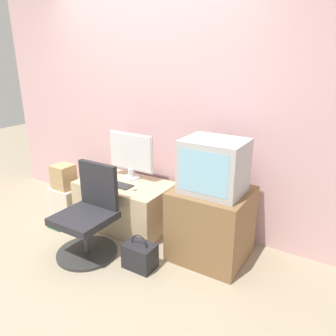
% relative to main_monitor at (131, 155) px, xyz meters
% --- Properties ---
extents(ground_plane, '(12.00, 12.00, 0.00)m').
position_rel_main_monitor_xyz_m(ground_plane, '(0.07, -1.07, -0.79)').
color(ground_plane, tan).
extents(wall_back, '(4.40, 0.05, 2.60)m').
position_rel_main_monitor_xyz_m(wall_back, '(0.07, 0.25, 0.51)').
color(wall_back, beige).
rests_on(wall_back, ground_plane).
extents(desk, '(1.02, 0.61, 0.51)m').
position_rel_main_monitor_xyz_m(desk, '(0.01, -0.15, -0.53)').
color(desk, '#CCB289').
rests_on(desk, ground_plane).
extents(side_stand, '(0.67, 0.61, 0.68)m').
position_rel_main_monitor_xyz_m(side_stand, '(1.08, -0.20, -0.44)').
color(side_stand, olive).
rests_on(side_stand, ground_plane).
extents(main_monitor, '(0.58, 0.20, 0.52)m').
position_rel_main_monitor_xyz_m(main_monitor, '(0.00, 0.00, 0.00)').
color(main_monitor, silver).
rests_on(main_monitor, desk).
extents(keyboard, '(0.37, 0.14, 0.01)m').
position_rel_main_monitor_xyz_m(keyboard, '(-0.01, -0.25, -0.27)').
color(keyboard, '#2D2D2D').
rests_on(keyboard, desk).
extents(mouse, '(0.05, 0.04, 0.03)m').
position_rel_main_monitor_xyz_m(mouse, '(0.24, -0.26, -0.26)').
color(mouse, silver).
rests_on(mouse, desk).
extents(crt_tv, '(0.53, 0.43, 0.47)m').
position_rel_main_monitor_xyz_m(crt_tv, '(1.09, -0.23, 0.13)').
color(crt_tv, '#B7B7BC').
rests_on(crt_tv, side_stand).
extents(office_chair, '(0.58, 0.58, 0.87)m').
position_rel_main_monitor_xyz_m(office_chair, '(0.06, -0.75, -0.43)').
color(office_chair, '#333333').
rests_on(office_chair, ground_plane).
extents(cardboard_box_lower, '(0.33, 0.27, 0.36)m').
position_rel_main_monitor_xyz_m(cardboard_box_lower, '(-0.72, -0.35, -0.61)').
color(cardboard_box_lower, beige).
rests_on(cardboard_box_lower, ground_plane).
extents(cardboard_box_upper, '(0.22, 0.22, 0.28)m').
position_rel_main_monitor_xyz_m(cardboard_box_upper, '(-0.72, -0.35, -0.29)').
color(cardboard_box_upper, tan).
rests_on(cardboard_box_upper, cardboard_box_lower).
extents(handbag, '(0.28, 0.20, 0.33)m').
position_rel_main_monitor_xyz_m(handbag, '(0.62, -0.71, -0.67)').
color(handbag, '#232328').
rests_on(handbag, ground_plane).
extents(book, '(0.20, 0.14, 0.02)m').
position_rel_main_monitor_xyz_m(book, '(-0.59, -0.61, -0.77)').
color(book, '#2D6638').
rests_on(book, ground_plane).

